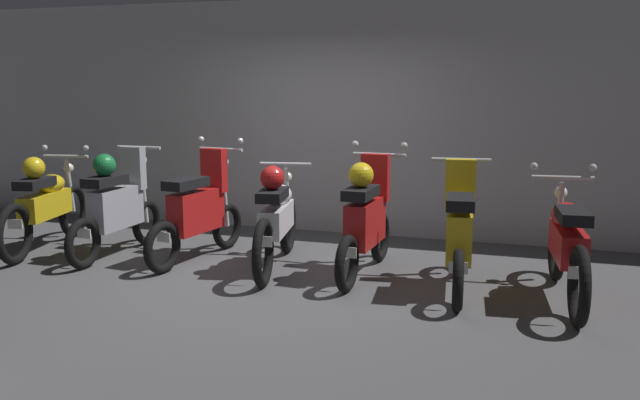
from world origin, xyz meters
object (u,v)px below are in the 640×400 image
object	(u,v)px
motorbike_slot_4	(366,219)
motorbike_slot_0	(46,204)
motorbike_slot_3	(277,218)
motorbike_slot_6	(567,245)
motorbike_slot_1	(117,205)
motorbike_slot_5	(459,234)
motorbike_slot_2	(199,211)

from	to	relation	value
motorbike_slot_4	motorbike_slot_0	bearing A→B (deg)	-178.59
motorbike_slot_3	motorbike_slot_6	xyz separation A→B (m)	(2.79, -0.20, -0.03)
motorbike_slot_1	motorbike_slot_3	bearing A→B (deg)	1.40
motorbike_slot_5	motorbike_slot_0	bearing A→B (deg)	178.56
motorbike_slot_4	motorbike_slot_6	distance (m)	1.87
motorbike_slot_1	motorbike_slot_5	bearing A→B (deg)	-2.11
motorbike_slot_2	motorbike_slot_5	xyz separation A→B (m)	(2.78, -0.25, -0.00)
motorbike_slot_0	motorbike_slot_1	bearing A→B (deg)	1.21
motorbike_slot_3	motorbike_slot_0	bearing A→B (deg)	-178.66
motorbike_slot_0	motorbike_slot_1	world-z (taller)	motorbike_slot_1
motorbike_slot_0	motorbike_slot_6	world-z (taller)	same
motorbike_slot_4	motorbike_slot_6	xyz separation A→B (m)	(1.85, -0.23, -0.08)
motorbike_slot_4	motorbike_slot_2	bearing A→B (deg)	178.70
motorbike_slot_0	motorbike_slot_5	distance (m)	4.65
motorbike_slot_0	motorbike_slot_2	size ratio (longest dim) A/B	1.15
motorbike_slot_6	motorbike_slot_1	bearing A→B (deg)	178.05
motorbike_slot_1	motorbike_slot_4	size ratio (longest dim) A/B	1.00
motorbike_slot_1	motorbike_slot_6	bearing A→B (deg)	-1.95
motorbike_slot_6	motorbike_slot_3	bearing A→B (deg)	175.83
motorbike_slot_2	motorbike_slot_3	bearing A→B (deg)	-4.25
motorbike_slot_4	motorbike_slot_1	bearing A→B (deg)	-178.52
motorbike_slot_2	motorbike_slot_3	distance (m)	0.92
motorbike_slot_0	motorbike_slot_1	xyz separation A→B (m)	(0.93, 0.02, 0.04)
motorbike_slot_5	motorbike_slot_1	bearing A→B (deg)	177.89
motorbike_slot_1	motorbike_slot_2	xyz separation A→B (m)	(0.93, 0.11, -0.04)
motorbike_slot_1	motorbike_slot_3	xyz separation A→B (m)	(1.86, 0.05, -0.04)
motorbike_slot_2	motorbike_slot_4	bearing A→B (deg)	-1.30
motorbike_slot_0	motorbike_slot_1	distance (m)	0.93
motorbike_slot_0	motorbike_slot_3	distance (m)	2.79
motorbike_slot_1	motorbike_slot_4	world-z (taller)	motorbike_slot_4
motorbike_slot_3	motorbike_slot_5	bearing A→B (deg)	-5.60
motorbike_slot_1	motorbike_slot_5	distance (m)	3.72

